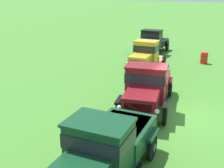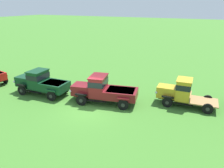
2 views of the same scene
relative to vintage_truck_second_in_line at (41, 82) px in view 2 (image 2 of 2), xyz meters
The scene contains 4 objects.
ground_plane 5.89m from the vintage_truck_second_in_line, ahead, with size 240.00×240.00×0.00m, color #3D7528.
vintage_truck_second_in_line is the anchor object (origin of this frame).
vintage_truck_midrow_center 6.06m from the vintage_truck_second_in_line, ahead, with size 5.83×3.21×2.33m.
vintage_truck_far_side 12.35m from the vintage_truck_second_in_line, 15.50° to the left, with size 4.95×2.22×2.25m.
Camera 2 is at (8.53, -13.04, 7.90)m, focal length 35.00 mm.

